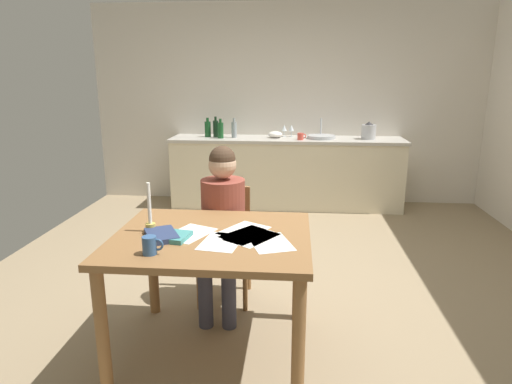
{
  "coord_description": "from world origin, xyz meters",
  "views": [
    {
      "loc": [
        0.11,
        -3.46,
        1.67
      ],
      "look_at": [
        -0.17,
        -0.34,
        0.85
      ],
      "focal_mm": 31.14,
      "sensor_mm": 36.0,
      "label": 1
    }
  ],
  "objects_px": {
    "stovetop_kettle": "(369,131)",
    "wine_glass_near_sink": "(291,128)",
    "bottle_vinegar": "(216,128)",
    "bottle_sauce": "(234,129)",
    "coffee_mug": "(150,245)",
    "sink_unit": "(321,137)",
    "teacup_on_counter": "(301,136)",
    "book_cookery": "(176,237)",
    "wine_glass_by_kettle": "(284,128)",
    "mixing_bowl": "(275,134)",
    "person_seated": "(222,218)",
    "book_magazine": "(162,235)",
    "bottle_wine_red": "(221,130)",
    "candlestick": "(150,218)",
    "dining_table": "(212,253)",
    "bottle_oil": "(208,129)",
    "chair_at_table": "(225,238)"
  },
  "relations": [
    {
      "from": "bottle_wine_red",
      "to": "bottle_oil",
      "type": "bearing_deg",
      "value": 148.47
    },
    {
      "from": "sink_unit",
      "to": "wine_glass_by_kettle",
      "type": "bearing_deg",
      "value": 163.05
    },
    {
      "from": "candlestick",
      "to": "bottle_vinegar",
      "type": "height_order",
      "value": "bottle_vinegar"
    },
    {
      "from": "book_cookery",
      "to": "mixing_bowl",
      "type": "relative_size",
      "value": 0.96
    },
    {
      "from": "book_magazine",
      "to": "book_cookery",
      "type": "xyz_separation_m",
      "value": [
        0.09,
        -0.01,
        -0.0
      ]
    },
    {
      "from": "wine_glass_by_kettle",
      "to": "bottle_sauce",
      "type": "bearing_deg",
      "value": -166.77
    },
    {
      "from": "person_seated",
      "to": "bottle_vinegar",
      "type": "xyz_separation_m",
      "value": [
        -0.52,
        2.71,
        0.33
      ]
    },
    {
      "from": "sink_unit",
      "to": "teacup_on_counter",
      "type": "xyz_separation_m",
      "value": [
        -0.26,
        -0.15,
        0.02
      ]
    },
    {
      "from": "bottle_oil",
      "to": "coffee_mug",
      "type": "bearing_deg",
      "value": -83.69
    },
    {
      "from": "stovetop_kettle",
      "to": "wine_glass_near_sink",
      "type": "xyz_separation_m",
      "value": [
        -0.97,
        0.15,
        0.01
      ]
    },
    {
      "from": "wine_glass_near_sink",
      "to": "wine_glass_by_kettle",
      "type": "height_order",
      "value": "same"
    },
    {
      "from": "chair_at_table",
      "to": "wine_glass_by_kettle",
      "type": "distance_m",
      "value": 2.78
    },
    {
      "from": "sink_unit",
      "to": "mixing_bowl",
      "type": "xyz_separation_m",
      "value": [
        -0.59,
        0.02,
        0.02
      ]
    },
    {
      "from": "bottle_sauce",
      "to": "mixing_bowl",
      "type": "bearing_deg",
      "value": 2.68
    },
    {
      "from": "dining_table",
      "to": "sink_unit",
      "type": "relative_size",
      "value": 3.21
    },
    {
      "from": "bottle_vinegar",
      "to": "bottle_sauce",
      "type": "height_order",
      "value": "bottle_vinegar"
    },
    {
      "from": "book_cookery",
      "to": "wine_glass_near_sink",
      "type": "xyz_separation_m",
      "value": [
        0.61,
        3.51,
        0.23
      ]
    },
    {
      "from": "dining_table",
      "to": "candlestick",
      "type": "distance_m",
      "value": 0.42
    },
    {
      "from": "wine_glass_near_sink",
      "to": "book_magazine",
      "type": "bearing_deg",
      "value": -101.36
    },
    {
      "from": "stovetop_kettle",
      "to": "wine_glass_by_kettle",
      "type": "height_order",
      "value": "stovetop_kettle"
    },
    {
      "from": "wine_glass_near_sink",
      "to": "person_seated",
      "type": "bearing_deg",
      "value": -99.16
    },
    {
      "from": "bottle_wine_red",
      "to": "wine_glass_by_kettle",
      "type": "xyz_separation_m",
      "value": [
        0.81,
        0.24,
        0.0
      ]
    },
    {
      "from": "mixing_bowl",
      "to": "teacup_on_counter",
      "type": "relative_size",
      "value": 1.66
    },
    {
      "from": "bottle_vinegar",
      "to": "candlestick",
      "type": "bearing_deg",
      "value": -86.84
    },
    {
      "from": "book_cookery",
      "to": "wine_glass_by_kettle",
      "type": "relative_size",
      "value": 1.14
    },
    {
      "from": "person_seated",
      "to": "bottle_sauce",
      "type": "bearing_deg",
      "value": 95.91
    },
    {
      "from": "bottle_sauce",
      "to": "stovetop_kettle",
      "type": "bearing_deg",
      "value": 0.04
    },
    {
      "from": "chair_at_table",
      "to": "book_magazine",
      "type": "relative_size",
      "value": 3.5
    },
    {
      "from": "candlestick",
      "to": "sink_unit",
      "type": "bearing_deg",
      "value": 70.02
    },
    {
      "from": "bottle_vinegar",
      "to": "wine_glass_near_sink",
      "type": "height_order",
      "value": "bottle_vinegar"
    },
    {
      "from": "book_magazine",
      "to": "coffee_mug",
      "type": "bearing_deg",
      "value": -114.41
    },
    {
      "from": "chair_at_table",
      "to": "book_cookery",
      "type": "xyz_separation_m",
      "value": [
        -0.15,
        -0.82,
        0.31
      ]
    },
    {
      "from": "bottle_vinegar",
      "to": "book_magazine",
      "type": "bearing_deg",
      "value": -85.29
    },
    {
      "from": "coffee_mug",
      "to": "sink_unit",
      "type": "relative_size",
      "value": 0.31
    },
    {
      "from": "person_seated",
      "to": "wine_glass_near_sink",
      "type": "xyz_separation_m",
      "value": [
        0.46,
        2.85,
        0.33
      ]
    },
    {
      "from": "bottle_sauce",
      "to": "bottle_oil",
      "type": "bearing_deg",
      "value": 175.44
    },
    {
      "from": "bottle_oil",
      "to": "bottle_vinegar",
      "type": "bearing_deg",
      "value": -9.83
    },
    {
      "from": "dining_table",
      "to": "wine_glass_near_sink",
      "type": "bearing_deg",
      "value": 82.93
    },
    {
      "from": "person_seated",
      "to": "teacup_on_counter",
      "type": "distance_m",
      "value": 2.63
    },
    {
      "from": "book_magazine",
      "to": "bottle_wine_red",
      "type": "xyz_separation_m",
      "value": [
        -0.2,
        3.26,
        0.22
      ]
    },
    {
      "from": "bottle_oil",
      "to": "bottle_vinegar",
      "type": "xyz_separation_m",
      "value": [
        0.11,
        -0.02,
        0.01
      ]
    },
    {
      "from": "bottle_sauce",
      "to": "mixing_bowl",
      "type": "relative_size",
      "value": 1.35
    },
    {
      "from": "book_magazine",
      "to": "wine_glass_by_kettle",
      "type": "xyz_separation_m",
      "value": [
        0.61,
        3.5,
        0.23
      ]
    },
    {
      "from": "coffee_mug",
      "to": "candlestick",
      "type": "xyz_separation_m",
      "value": [
        -0.11,
        0.34,
        0.04
      ]
    },
    {
      "from": "coffee_mug",
      "to": "stovetop_kettle",
      "type": "bearing_deg",
      "value": 65.2
    },
    {
      "from": "sink_unit",
      "to": "mixing_bowl",
      "type": "distance_m",
      "value": 0.59
    },
    {
      "from": "person_seated",
      "to": "coffee_mug",
      "type": "bearing_deg",
      "value": -104.39
    },
    {
      "from": "bottle_oil",
      "to": "stovetop_kettle",
      "type": "bearing_deg",
      "value": -0.75
    },
    {
      "from": "mixing_bowl",
      "to": "dining_table",
      "type": "bearing_deg",
      "value": -93.79
    },
    {
      "from": "bottle_vinegar",
      "to": "mixing_bowl",
      "type": "distance_m",
      "value": 0.78
    }
  ]
}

